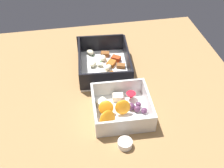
{
  "coord_description": "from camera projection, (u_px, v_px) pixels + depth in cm",
  "views": [
    {
      "loc": [
        58.87,
        -10.31,
        58.48
      ],
      "look_at": [
        -1.37,
        0.54,
        4.0
      ],
      "focal_mm": 44.44,
      "sensor_mm": 36.0,
      "label": 1
    }
  ],
  "objects": [
    {
      "name": "paper_cup_liner",
      "position": [
        125.0,
        144.0,
        0.67
      ],
      "size": [
        3.6,
        3.6,
        1.76
      ],
      "primitive_type": "cylinder",
      "color": "white",
      "rests_on": "table_surface"
    },
    {
      "name": "table_surface",
      "position": [
        111.0,
        95.0,
        0.83
      ],
      "size": [
        80.0,
        80.0,
        2.0
      ],
      "primitive_type": "cube",
      "color": "#9E7547",
      "rests_on": "ground"
    },
    {
      "name": "fruit_bowl",
      "position": [
        121.0,
        108.0,
        0.75
      ],
      "size": [
        15.69,
        15.92,
        5.59
      ],
      "rotation": [
        0.0,
        0.0,
        -0.04
      ],
      "color": "white",
      "rests_on": "table_surface"
    },
    {
      "name": "pasta_container",
      "position": [
        104.0,
        64.0,
        0.89
      ],
      "size": [
        21.75,
        17.45,
        6.52
      ],
      "rotation": [
        0.0,
        0.0,
        -0.08
      ],
      "color": "white",
      "rests_on": "table_surface"
    }
  ]
}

